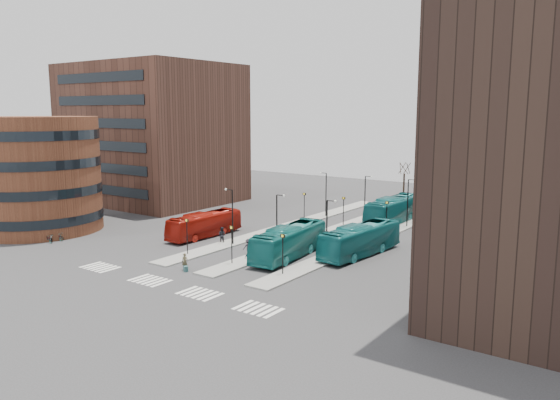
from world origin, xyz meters
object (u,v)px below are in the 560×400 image
Objects in this scene: teal_bus_c at (360,240)px; teal_bus_b at (393,210)px; commuter_a at (222,235)px; commuter_b at (249,258)px; commuter_c at (248,247)px; red_bus at (205,225)px; bicycle_mid at (51,238)px; suitcase at (186,269)px; teal_bus_a at (289,241)px; bicycle_near at (48,239)px; teal_bus_d at (439,207)px; traveller at (185,262)px; bicycle_far at (57,237)px.

teal_bus_b is at bearing 108.66° from teal_bus_c.
teal_bus_c is 6.31× the size of commuter_a.
commuter_c is (-2.43, 2.94, 0.08)m from commuter_b.
teal_bus_c reaches higher than red_bus.
teal_bus_b is at bearing -18.52° from bicycle_mid.
teal_bus_b reaches higher than suitcase.
teal_bus_b is 17.75m from teal_bus_c.
suitcase is 0.04× the size of teal_bus_a.
suitcase is 0.30× the size of commuter_c.
teal_bus_b is 6.82× the size of commuter_a.
commuter_b is 0.94× the size of bicycle_mid.
suitcase is 0.30× the size of bicycle_near.
teal_bus_b is at bearing 99.65° from suitcase.
red_bus is 0.95× the size of teal_bus_d.
traveller is at bearing 32.94° from commuter_c.
teal_bus_b is 7.27× the size of bicycle_near.
teal_bus_d is 32.23m from commuter_c.
teal_bus_c is at bearing -77.42° from teal_bus_b.
teal_bus_a is at bearing -1.16° from commuter_b.
bicycle_mid is at bearing -24.04° from commuter_c.
teal_bus_c is at bearing -82.47° from bicycle_far.
red_bus is 13.40m from teal_bus_a.
traveller is 7.67m from commuter_c.
teal_bus_b is 1.08× the size of teal_bus_c.
commuter_b reaches higher than suitcase.
teal_bus_c is 7.37× the size of commuter_b.
bicycle_far is at bearing -130.91° from teal_bus_b.
teal_bus_c is 6.73× the size of bicycle_near.
traveller is 6.05m from commuter_b.
commuter_b is (-2.82, -27.02, -0.96)m from teal_bus_b.
commuter_a is 1.10× the size of bicycle_mid.
traveller is at bearing -105.33° from teal_bus_d.
teal_bus_a reaches higher than bicycle_near.
commuter_b is (-6.59, -33.87, -0.75)m from teal_bus_d.
commuter_a reaches higher than bicycle_mid.
teal_bus_a reaches higher than bicycle_mid.
teal_bus_b is 27.18m from commuter_b.
teal_bus_c is (4.04, -17.29, -0.13)m from teal_bus_b.
red_bus reaches higher than suitcase.
commuter_a is 1.07× the size of bicycle_near.
red_bus is 16.72m from bicycle_far.
teal_bus_b reaches higher than bicycle_mid.
commuter_a is 19.58m from bicycle_near.
teal_bus_d is 6.02× the size of commuter_a.
teal_bus_c is 11.53m from commuter_c.
red_bus is (-8.38, 11.44, 1.20)m from suitcase.
teal_bus_a is at bearing 160.47° from commuter_c.
commuter_c reaches higher than bicycle_near.
teal_bus_c is 24.14m from teal_bus_d.
suitcase is 0.31× the size of bicycle_mid.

